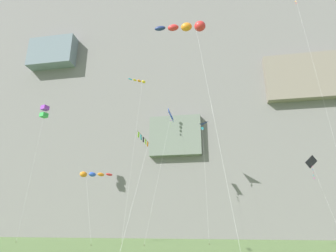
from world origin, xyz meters
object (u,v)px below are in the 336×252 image
at_px(kite_diamond_low_left, 170,117).
at_px(kite_windsock_far_left, 92,174).
at_px(kite_delta_mid_left, 200,129).
at_px(kite_banner_high_left, 142,145).
at_px(kite_windsock_high_right, 188,27).
at_px(kite_diamond_high_center, 312,164).
at_px(kite_windsock_upper_mid, 140,82).
at_px(kite_diamond_far_right, 298,6).
at_px(kite_box_front_field, 44,112).

relative_size(kite_diamond_low_left, kite_windsock_far_left, 2.04).
relative_size(kite_delta_mid_left, kite_banner_high_left, 1.72).
xyz_separation_m(kite_windsock_high_right, kite_delta_mid_left, (-0.28, 20.53, -3.97)).
distance_m(kite_windsock_far_left, kite_diamond_high_center, 30.73).
height_order(kite_windsock_upper_mid, kite_windsock_far_left, kite_windsock_upper_mid).
xyz_separation_m(kite_windsock_far_left, kite_diamond_high_center, (30.73, -0.19, 0.47)).
distance_m(kite_diamond_low_left, kite_banner_high_left, 19.90).
relative_size(kite_windsock_far_left, kite_delta_mid_left, 0.56).
relative_size(kite_diamond_high_center, kite_diamond_far_right, 0.32).
distance_m(kite_windsock_upper_mid, kite_delta_mid_left, 14.42).
bearing_deg(kite_windsock_upper_mid, kite_windsock_high_right, -62.55).
bearing_deg(kite_diamond_high_center, kite_delta_mid_left, 162.24).
relative_size(kite_windsock_upper_mid, kite_box_front_field, 1.25).
height_order(kite_windsock_high_right, kite_box_front_field, kite_box_front_field).
bearing_deg(kite_box_front_field, kite_windsock_upper_mid, 10.73).
distance_m(kite_windsock_high_right, kite_windsock_far_left, 25.67).
height_order(kite_windsock_upper_mid, kite_diamond_far_right, kite_diamond_far_right).
bearing_deg(kite_windsock_high_right, kite_banner_high_left, 171.06).
bearing_deg(kite_diamond_far_right, kite_windsock_upper_mid, 160.07).
distance_m(kite_diamond_high_center, kite_delta_mid_left, 17.06).
distance_m(kite_box_front_field, kite_banner_high_left, 30.59).
height_order(kite_box_front_field, kite_banner_high_left, kite_box_front_field).
xyz_separation_m(kite_windsock_far_left, kite_banner_high_left, (11.84, -15.30, -0.01)).
relative_size(kite_diamond_low_left, kite_box_front_field, 0.92).
relative_size(kite_windsock_upper_mid, kite_delta_mid_left, 1.56).
relative_size(kite_diamond_high_center, kite_banner_high_left, 1.09).
xyz_separation_m(kite_windsock_high_right, kite_box_front_field, (-26.99, 17.90, -0.19)).
xyz_separation_m(kite_windsock_far_left, kite_delta_mid_left, (16.03, 4.52, 7.74)).
relative_size(kite_diamond_high_center, kite_delta_mid_left, 0.63).
relative_size(kite_windsock_upper_mid, kite_windsock_far_left, 2.77).
bearing_deg(kite_diamond_far_right, kite_diamond_high_center, 93.86).
xyz_separation_m(kite_windsock_high_right, kite_diamond_high_center, (14.42, 15.82, -11.23)).
distance_m(kite_windsock_upper_mid, kite_windsock_far_left, 18.97).
relative_size(kite_box_front_field, kite_diamond_high_center, 1.97).
xyz_separation_m(kite_windsock_high_right, kite_windsock_upper_mid, (-10.88, 20.95, 5.79)).
distance_m(kite_diamond_low_left, kite_diamond_far_right, 24.43).
relative_size(kite_windsock_far_left, kite_diamond_far_right, 0.28).
bearing_deg(kite_diamond_high_center, kite_diamond_low_left, 172.59).
distance_m(kite_diamond_low_left, kite_delta_mid_left, 5.24).
distance_m(kite_diamond_low_left, kite_windsock_upper_mid, 10.59).
bearing_deg(kite_diamond_low_left, kite_diamond_far_right, -18.83).
relative_size(kite_diamond_low_left, kite_delta_mid_left, 1.15).
xyz_separation_m(kite_windsock_high_right, kite_windsock_far_left, (-16.31, 16.01, -11.70)).
height_order(kite_windsock_upper_mid, kite_diamond_high_center, kite_windsock_upper_mid).
relative_size(kite_diamond_low_left, kite_windsock_upper_mid, 0.74).
height_order(kite_diamond_low_left, kite_windsock_far_left, kite_diamond_low_left).
distance_m(kite_diamond_low_left, kite_box_front_field, 22.34).
bearing_deg(kite_windsock_upper_mid, kite_delta_mid_left, -2.28).
height_order(kite_windsock_far_left, kite_diamond_high_center, kite_diamond_high_center).
distance_m(kite_windsock_far_left, kite_box_front_field, 15.82).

